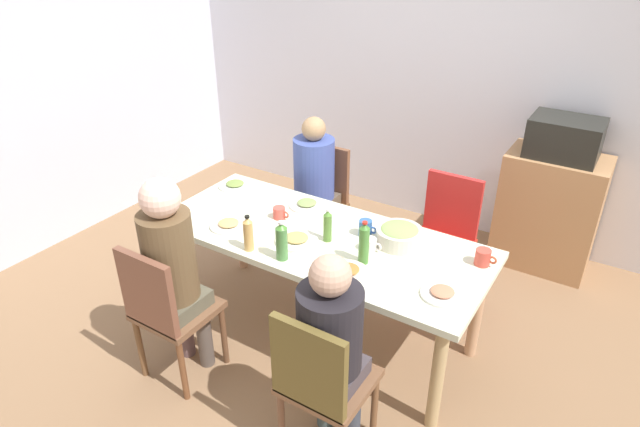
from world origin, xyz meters
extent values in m
plane|color=#866547|center=(0.00, 0.00, 0.00)|extent=(5.88, 5.88, 0.00)
cube|color=silver|center=(0.00, 1.91, 1.30)|extent=(5.14, 0.12, 2.60)
cube|color=silver|center=(-2.51, 0.00, 1.30)|extent=(0.12, 3.95, 2.60)
cube|color=beige|center=(0.00, 0.00, 0.71)|extent=(2.02, 0.84, 0.04)
cylinder|color=tan|center=(-0.91, -0.32, 0.35)|extent=(0.07, 0.07, 0.69)
cylinder|color=tan|center=(0.91, -0.32, 0.35)|extent=(0.07, 0.07, 0.69)
cylinder|color=tan|center=(-0.91, 0.32, 0.35)|extent=(0.07, 0.07, 0.69)
cylinder|color=tan|center=(0.91, 0.32, 0.35)|extent=(0.07, 0.07, 0.69)
cube|color=red|center=(0.50, 0.72, 0.44)|extent=(0.40, 0.40, 0.04)
cylinder|color=#B22427|center=(0.67, 0.89, 0.21)|extent=(0.04, 0.04, 0.43)
cylinder|color=#AE322C|center=(0.33, 0.89, 0.21)|extent=(0.04, 0.04, 0.43)
cylinder|color=red|center=(0.67, 0.55, 0.21)|extent=(0.04, 0.04, 0.43)
cylinder|color=red|center=(0.33, 0.55, 0.21)|extent=(0.04, 0.04, 0.43)
cube|color=red|center=(0.50, 0.90, 0.68)|extent=(0.38, 0.04, 0.45)
cube|color=brown|center=(0.50, -0.72, 0.44)|extent=(0.40, 0.40, 0.04)
cylinder|color=brown|center=(0.33, -0.89, 0.21)|extent=(0.04, 0.04, 0.43)
cylinder|color=brown|center=(0.33, -0.55, 0.21)|extent=(0.04, 0.04, 0.43)
cylinder|color=brown|center=(0.67, -0.55, 0.21)|extent=(0.04, 0.04, 0.43)
cube|color=brown|center=(0.50, -0.90, 0.68)|extent=(0.38, 0.04, 0.45)
cylinder|color=#35464A|center=(0.42, -0.62, 0.23)|extent=(0.09, 0.09, 0.45)
cylinder|color=#373E4B|center=(0.58, -0.62, 0.23)|extent=(0.09, 0.09, 0.45)
cube|color=#433B41|center=(0.50, -0.72, 0.50)|extent=(0.30, 0.30, 0.10)
cylinder|color=black|center=(0.50, -0.72, 0.76)|extent=(0.31, 0.31, 0.42)
sphere|color=tan|center=(0.50, -0.72, 1.06)|extent=(0.19, 0.19, 0.19)
cube|color=brown|center=(-0.50, -0.72, 0.44)|extent=(0.40, 0.40, 0.04)
cylinder|color=brown|center=(-0.67, -0.89, 0.21)|extent=(0.04, 0.04, 0.43)
cylinder|color=brown|center=(-0.33, -0.89, 0.21)|extent=(0.04, 0.04, 0.43)
cylinder|color=brown|center=(-0.67, -0.55, 0.21)|extent=(0.04, 0.04, 0.43)
cylinder|color=brown|center=(-0.33, -0.55, 0.21)|extent=(0.04, 0.04, 0.43)
cube|color=brown|center=(-0.50, -0.90, 0.68)|extent=(0.38, 0.04, 0.45)
cylinder|color=brown|center=(-0.58, -0.62, 0.23)|extent=(0.09, 0.09, 0.45)
cylinder|color=#544941|center=(-0.42, -0.62, 0.23)|extent=(0.09, 0.09, 0.45)
cube|color=brown|center=(-0.50, -0.72, 0.50)|extent=(0.30, 0.30, 0.10)
cylinder|color=brown|center=(-0.50, -0.72, 0.81)|extent=(0.28, 0.28, 0.51)
sphere|color=beige|center=(-0.50, -0.72, 1.16)|extent=(0.21, 0.21, 0.21)
cube|color=brown|center=(-0.50, 0.72, 0.44)|extent=(0.40, 0.40, 0.04)
cylinder|color=brown|center=(-0.33, 0.89, 0.21)|extent=(0.04, 0.04, 0.43)
cylinder|color=brown|center=(-0.67, 0.89, 0.21)|extent=(0.04, 0.04, 0.43)
cylinder|color=brown|center=(-0.33, 0.55, 0.21)|extent=(0.04, 0.04, 0.43)
cylinder|color=brown|center=(-0.67, 0.55, 0.21)|extent=(0.04, 0.04, 0.43)
cube|color=brown|center=(-0.50, 0.90, 0.68)|extent=(0.38, 0.04, 0.45)
cylinder|color=#564844|center=(-0.42, 0.62, 0.23)|extent=(0.09, 0.09, 0.45)
cylinder|color=brown|center=(-0.58, 0.62, 0.23)|extent=(0.09, 0.09, 0.45)
cube|color=brown|center=(-0.50, 0.72, 0.50)|extent=(0.30, 0.30, 0.10)
cylinder|color=#3E519E|center=(-0.50, 0.72, 0.78)|extent=(0.30, 0.30, 0.46)
sphere|color=#A48058|center=(-0.50, 0.72, 1.09)|extent=(0.17, 0.17, 0.17)
cylinder|color=white|center=(-0.53, -0.21, 0.74)|extent=(0.23, 0.23, 0.01)
ellipsoid|color=tan|center=(-0.53, -0.21, 0.76)|extent=(0.13, 0.13, 0.02)
cylinder|color=silver|center=(-0.86, 0.25, 0.74)|extent=(0.23, 0.23, 0.01)
ellipsoid|color=olive|center=(-0.86, 0.25, 0.76)|extent=(0.12, 0.12, 0.02)
cylinder|color=white|center=(-0.27, 0.27, 0.74)|extent=(0.23, 0.23, 0.01)
ellipsoid|color=#7D9554|center=(-0.27, 0.27, 0.76)|extent=(0.13, 0.13, 0.02)
cylinder|color=#EDE1C9|center=(0.33, -0.25, 0.74)|extent=(0.22, 0.22, 0.01)
ellipsoid|color=#A66A2F|center=(0.33, -0.25, 0.76)|extent=(0.12, 0.12, 0.02)
cylinder|color=silver|center=(-0.08, -0.13, 0.74)|extent=(0.25, 0.25, 0.01)
ellipsoid|color=tan|center=(-0.08, -0.13, 0.76)|extent=(0.14, 0.14, 0.02)
cylinder|color=silver|center=(0.83, -0.17, 0.74)|extent=(0.22, 0.22, 0.01)
ellipsoid|color=#C47859|center=(0.83, -0.17, 0.76)|extent=(0.12, 0.12, 0.02)
cylinder|color=beige|center=(0.44, 0.17, 0.78)|extent=(0.27, 0.27, 0.10)
ellipsoid|color=#89AA5C|center=(0.44, 0.17, 0.83)|extent=(0.22, 0.22, 0.04)
cylinder|color=#2F5B96|center=(0.23, 0.15, 0.78)|extent=(0.08, 0.08, 0.10)
torus|color=#2D53A4|center=(0.28, 0.15, 0.78)|extent=(0.05, 0.01, 0.05)
cylinder|color=#CA4C42|center=(-0.33, 0.05, 0.77)|extent=(0.08, 0.08, 0.07)
torus|color=#D1503E|center=(-0.28, 0.05, 0.77)|extent=(0.05, 0.01, 0.05)
cylinder|color=white|center=(0.32, 0.02, 0.77)|extent=(0.08, 0.08, 0.07)
torus|color=white|center=(0.38, 0.02, 0.77)|extent=(0.05, 0.01, 0.05)
cylinder|color=#C94639|center=(0.91, 0.21, 0.78)|extent=(0.08, 0.08, 0.09)
torus|color=#C45133|center=(0.97, 0.21, 0.78)|extent=(0.05, 0.01, 0.05)
cylinder|color=#477D3F|center=(-0.05, -0.32, 0.83)|extent=(0.07, 0.07, 0.19)
cone|color=#47842F|center=(-0.05, -0.32, 0.94)|extent=(0.06, 0.06, 0.03)
cylinder|color=silver|center=(-0.05, -0.32, 0.96)|extent=(0.03, 0.03, 0.01)
cylinder|color=#427831|center=(0.35, -0.12, 0.84)|extent=(0.06, 0.06, 0.22)
cone|color=#428333|center=(0.35, -0.12, 0.96)|extent=(0.05, 0.05, 0.03)
cylinder|color=red|center=(0.35, -0.12, 0.98)|extent=(0.03, 0.03, 0.01)
cylinder|color=tan|center=(-0.26, -0.35, 0.82)|extent=(0.06, 0.06, 0.18)
cone|color=tan|center=(-0.26, -0.35, 0.93)|extent=(0.05, 0.05, 0.03)
cylinder|color=black|center=(-0.26, -0.35, 0.95)|extent=(0.03, 0.03, 0.01)
cylinder|color=#527C32|center=(0.07, -0.02, 0.82)|extent=(0.05, 0.05, 0.17)
cone|color=#518631|center=(0.07, -0.02, 0.92)|extent=(0.05, 0.05, 0.03)
cylinder|color=silver|center=(0.07, -0.02, 0.94)|extent=(0.03, 0.03, 0.01)
cube|color=tan|center=(1.02, 1.61, 0.45)|extent=(0.70, 0.44, 0.90)
cube|color=black|center=(1.02, 1.61, 1.04)|extent=(0.48, 0.36, 0.28)
camera|label=1|loc=(1.49, -2.36, 2.41)|focal=30.56mm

